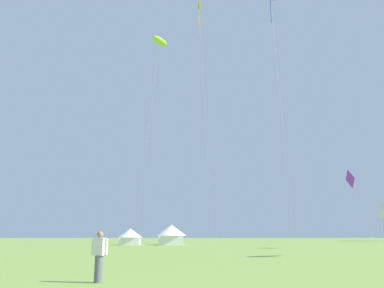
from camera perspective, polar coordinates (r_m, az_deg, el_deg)
name	(u,v)px	position (r m, az deg, el deg)	size (l,w,h in m)	color
kite_yellow_diamond	(199,3)	(54.78, 0.96, 19.82)	(1.83, 3.12, 33.22)	yellow
kite_lime_parafoil	(160,42)	(49.83, -4.73, 14.61)	(3.28, 3.76, 25.20)	#99DB2D
kite_purple_diamond	(350,179)	(52.01, 22.01, -4.76)	(1.96, 2.60, 9.43)	purple
person_spectator	(99,257)	(14.55, -13.35, -15.70)	(0.57, 0.33, 1.73)	#565B66
festival_tent_center	(130,236)	(65.98, -8.97, -13.04)	(3.97, 3.97, 2.58)	white
festival_tent_right	(171,234)	(65.47, -3.02, -12.89)	(4.89, 4.89, 3.18)	white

